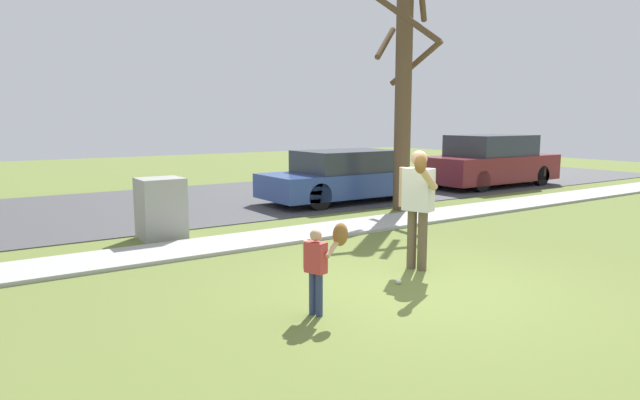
% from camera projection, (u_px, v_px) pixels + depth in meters
% --- Properties ---
extents(ground_plane, '(48.00, 48.00, 0.00)m').
position_uv_depth(ground_plane, '(282.00, 239.00, 9.91)').
color(ground_plane, olive).
extents(sidewalk_strip, '(36.00, 1.20, 0.06)m').
position_uv_depth(sidewalk_strip, '(279.00, 236.00, 9.98)').
color(sidewalk_strip, '#A3A39E').
rests_on(sidewalk_strip, ground).
extents(road_surface, '(36.00, 6.80, 0.02)m').
position_uv_depth(road_surface, '(182.00, 203.00, 14.08)').
color(road_surface, '#424244').
rests_on(road_surface, ground).
extents(person_adult, '(0.65, 0.78, 1.71)m').
position_uv_depth(person_adult, '(418.00, 197.00, 7.73)').
color(person_adult, brown).
rests_on(person_adult, ground).
extents(person_child, '(0.52, 0.33, 1.01)m').
position_uv_depth(person_child, '(323.00, 256.00, 6.00)').
color(person_child, navy).
rests_on(person_child, ground).
extents(baseball, '(0.07, 0.07, 0.07)m').
position_uv_depth(baseball, '(399.00, 281.00, 7.20)').
color(baseball, white).
rests_on(baseball, ground).
extents(utility_cabinet, '(0.77, 0.70, 1.10)m').
position_uv_depth(utility_cabinet, '(161.00, 208.00, 9.92)').
color(utility_cabinet, gray).
rests_on(utility_cabinet, ground).
extents(street_tree_near, '(1.85, 1.88, 5.34)m').
position_uv_depth(street_tree_near, '(404.00, 89.00, 12.73)').
color(street_tree_near, brown).
rests_on(street_tree_near, ground).
extents(parked_wagon_blue, '(4.50, 1.80, 1.33)m').
position_uv_depth(parked_wagon_blue, '(346.00, 177.00, 14.31)').
color(parked_wagon_blue, '#2D478C').
rests_on(parked_wagon_blue, road_surface).
extents(parked_suv_maroon, '(4.70, 1.90, 1.63)m').
position_uv_depth(parked_suv_maroon, '(490.00, 162.00, 17.58)').
color(parked_suv_maroon, maroon).
rests_on(parked_suv_maroon, road_surface).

